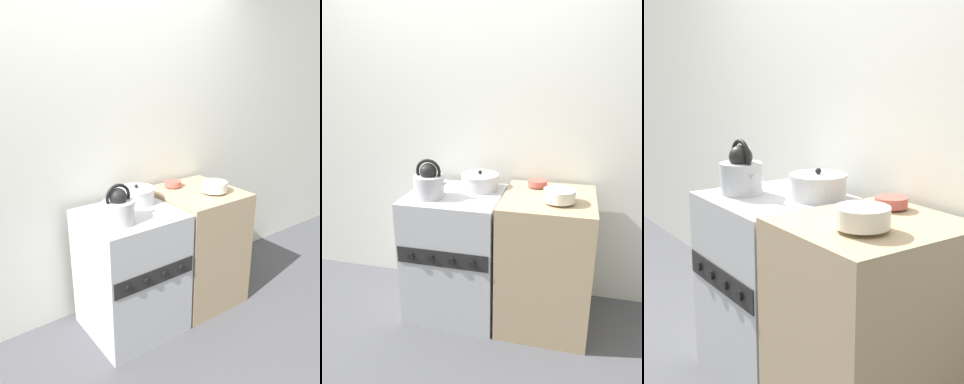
{
  "view_description": "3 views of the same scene",
  "coord_description": "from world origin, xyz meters",
  "views": [
    {
      "loc": [
        -1.19,
        -1.68,
        1.82
      ],
      "look_at": [
        0.22,
        0.26,
        1.0
      ],
      "focal_mm": 35.0,
      "sensor_mm": 36.0,
      "label": 1
    },
    {
      "loc": [
        0.76,
        -1.97,
        1.7
      ],
      "look_at": [
        0.19,
        0.28,
        0.92
      ],
      "focal_mm": 35.0,
      "sensor_mm": 36.0,
      "label": 2
    },
    {
      "loc": [
        2.03,
        -0.95,
        1.45
      ],
      "look_at": [
        0.27,
        0.26,
        0.96
      ],
      "focal_mm": 50.0,
      "sensor_mm": 36.0,
      "label": 3
    }
  ],
  "objects": [
    {
      "name": "kettle",
      "position": [
        -0.14,
        0.19,
        0.99
      ],
      "size": [
        0.24,
        0.2,
        0.26
      ],
      "color": "#B2B2B7",
      "rests_on": "stove"
    },
    {
      "name": "cooking_pot",
      "position": [
        0.14,
        0.43,
        0.94
      ],
      "size": [
        0.26,
        0.26,
        0.14
      ],
      "color": "silver",
      "rests_on": "stove"
    },
    {
      "name": "small_ceramic_bowl",
      "position": [
        0.53,
        0.5,
        0.94
      ],
      "size": [
        0.13,
        0.13,
        0.05
      ],
      "color": "#B75147",
      "rests_on": "counter"
    },
    {
      "name": "enamel_bowl",
      "position": [
        0.69,
        0.21,
        0.96
      ],
      "size": [
        0.19,
        0.19,
        0.09
      ],
      "color": "beige",
      "rests_on": "counter"
    },
    {
      "name": "stove",
      "position": [
        0.0,
        0.3,
        0.44
      ],
      "size": [
        0.63,
        0.62,
        0.89
      ],
      "color": "#B2B2B7",
      "rests_on": "ground_plane"
    },
    {
      "name": "wall_back",
      "position": [
        0.0,
        0.71,
        1.25
      ],
      "size": [
        7.0,
        0.06,
        2.5
      ],
      "color": "silver",
      "rests_on": "ground_plane"
    },
    {
      "name": "ground_plane",
      "position": [
        0.0,
        0.0,
        0.0
      ],
      "size": [
        12.0,
        12.0,
        0.0
      ],
      "primitive_type": "plane",
      "color": "#4C4C51"
    },
    {
      "name": "counter",
      "position": [
        0.63,
        0.32,
        0.46
      ],
      "size": [
        0.59,
        0.64,
        0.91
      ],
      "color": "tan",
      "rests_on": "ground_plane"
    }
  ]
}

